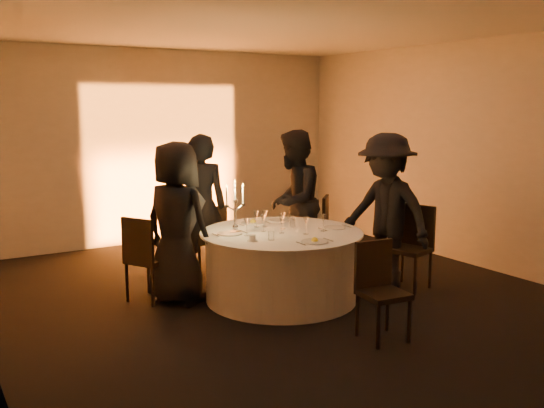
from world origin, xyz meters
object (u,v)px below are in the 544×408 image
chair_left (145,254)px  chair_back_left (210,236)px  guest_right (386,212)px  chair_front (379,284)px  guest_left (177,223)px  guest_back_left (200,207)px  banquet_table (281,265)px  guest_back_right (293,201)px  chair_right (413,242)px  coffee_cup (252,238)px  chair_back_right (318,225)px  candelabra (235,214)px

chair_left → chair_back_left: chair_left is taller
guest_right → chair_front: bearing=-56.1°
guest_left → guest_back_left: guest_back_left is taller
banquet_table → guest_back_right: size_ratio=0.98×
chair_right → guest_left: guest_left is taller
chair_left → guest_back_right: (2.09, 0.23, 0.38)m
chair_front → chair_left: bearing=132.0°
chair_back_left → guest_left: bearing=55.9°
chair_front → banquet_table: bearing=103.6°
coffee_cup → guest_right: bearing=-1.3°
chair_left → guest_left: guest_left is taller
guest_back_right → banquet_table: bearing=10.7°
chair_front → guest_back_right: bearing=82.4°
chair_back_right → chair_front: size_ratio=1.01×
guest_back_left → candelabra: guest_back_left is taller
coffee_cup → chair_left: bearing=131.6°
chair_back_right → guest_right: (-0.05, -1.43, 0.41)m
chair_back_left → chair_right: chair_right is taller
chair_front → guest_left: size_ratio=0.51×
chair_left → chair_right: size_ratio=0.97×
guest_left → guest_right: 2.42m
chair_front → coffee_cup: 1.39m
banquet_table → chair_left: (-1.33, 0.69, 0.15)m
chair_front → candelabra: (-0.64, 1.63, 0.47)m
guest_back_left → candelabra: size_ratio=3.06×
guest_left → guest_back_left: 0.98m
guest_right → candelabra: (-1.73, 0.49, 0.06)m
chair_back_left → guest_right: (1.50, -1.62, 0.42)m
chair_right → guest_left: 2.77m
chair_front → guest_right: (1.09, 1.14, 0.41)m
guest_right → guest_left: bearing=-121.3°
guest_right → chair_right: bearing=50.4°
chair_front → guest_back_left: guest_back_left is taller
coffee_cup → chair_back_left: bearing=80.5°
chair_left → chair_right: (2.89, -1.12, 0.02)m
chair_back_left → candelabra: candelabra is taller
banquet_table → coffee_cup: size_ratio=16.36×
chair_back_left → guest_right: bearing=142.1°
banquet_table → guest_back_right: guest_back_right is taller
guest_back_right → guest_right: guest_back_right is taller
guest_left → candelabra: guest_left is taller
chair_back_right → guest_back_left: guest_back_left is taller
chair_front → guest_back_left: bearing=108.7°
banquet_table → guest_left: 1.25m
guest_back_right → coffee_cup: bearing=2.9°
guest_left → guest_right: bearing=-134.7°
guest_back_left → chair_right: bearing=157.2°
chair_left → chair_right: bearing=-141.3°
chair_right → banquet_table: bearing=-122.6°
guest_left → guest_back_left: (0.62, 0.75, 0.02)m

